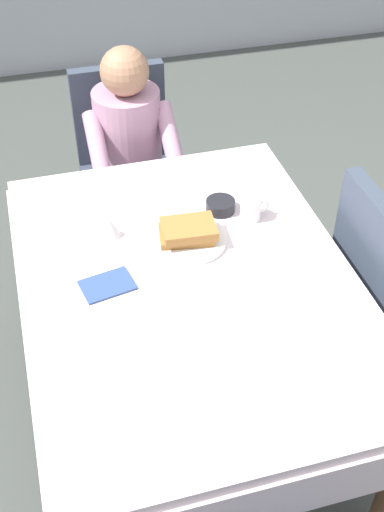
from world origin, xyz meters
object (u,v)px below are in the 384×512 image
Objects in this scene: diner_person at (130,145)px; fork_left_of_plate at (137,253)px; dining_table_main at (190,299)px; knife_right_of_plate at (240,235)px; bowl_butter at (220,206)px; cup_coffee at (251,209)px; chair_diner at (125,153)px; spoon_near_edge at (206,305)px; plate_breakfast at (188,239)px; breakfast_stack at (188,231)px; syrup_pitcher at (110,228)px.

fork_left_of_plate is (-0.14, -0.83, 0.07)m from diner_person.
dining_table_main is 7.62× the size of knife_right_of_plate.
diner_person reaches higher than bowl_butter.
diner_person is 0.82m from cup_coffee.
fork_left_of_plate is (-0.14, -0.99, 0.21)m from chair_diner.
bowl_butter is (0.21, 0.34, 0.11)m from dining_table_main.
diner_person reaches higher than spoon_near_edge.
diner_person is (-0.00, 1.01, 0.02)m from dining_table_main.
chair_diner is at bearing 82.67° from spoon_near_edge.
cup_coffee reaches higher than plate_breakfast.
fork_left_of_plate is 0.35m from spoon_near_edge.
fork_left_of_plate is (-0.19, -0.02, -0.04)m from breakfast_stack.
diner_person is 7.47× the size of spoon_near_edge.
plate_breakfast is (0.05, -0.81, 0.08)m from diner_person.
knife_right_of_plate is (0.38, -0.00, 0.00)m from fork_left_of_plate.
diner_person is (-0.00, -0.16, 0.14)m from chair_diner.
diner_person is 6.22× the size of fork_left_of_plate.
knife_right_of_plate and spoon_near_edge have the same top height.
diner_person is at bearing 15.33° from knife_right_of_plate.
fork_left_of_plate is at bearing -59.45° from syrup_pitcher.
dining_table_main is 13.85× the size of bowl_butter.
fork_left_of_plate is at bearing 80.49° from diner_person.
chair_diner is 1.01m from breakfast_stack.
breakfast_stack is at bearing 93.38° from diner_person.
plate_breakfast is (0.05, -0.97, 0.22)m from chair_diner.
bowl_butter reaches higher than fork_left_of_plate.
bowl_butter is 0.43m from syrup_pitcher.
diner_person is 9.91× the size of cup_coffee.
spoon_near_edge is at bearing -112.43° from bowl_butter.
chair_diner is at bearing 90.07° from dining_table_main.
bowl_butter is (-0.09, 0.07, -0.02)m from cup_coffee.
knife_right_of_plate is (0.19, -0.02, -0.01)m from plate_breakfast.
knife_right_of_plate is (-0.07, -0.09, -0.04)m from cup_coffee.
knife_right_of_plate is at bearing 103.64° from chair_diner.
dining_table_main is at bearing -146.52° from fork_left_of_plate.
syrup_pitcher is at bearing 73.53° from diner_person.
cup_coffee is 0.49m from spoon_near_edge.
syrup_pitcher is at bearing 125.28° from dining_table_main.
knife_right_of_plate is at bearing 106.07° from diner_person.
chair_diner is at bearing 76.36° from syrup_pitcher.
syrup_pitcher is (-0.21, -0.71, 0.11)m from diner_person.
chair_diner is at bearing 108.92° from cup_coffee.
chair_diner is 6.20× the size of spoon_near_edge.
knife_right_of_plate is at bearing -5.16° from breakfast_stack.
cup_coffee is (0.31, -0.75, 0.11)m from diner_person.
breakfast_stack reaches higher than dining_table_main.
breakfast_stack reaches higher than fork_left_of_plate.
knife_right_of_plate is at bearing -81.05° from bowl_butter.
fork_left_of_plate is at bearing 89.26° from knife_right_of_plate.
dining_table_main is at bearing -103.36° from breakfast_stack.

